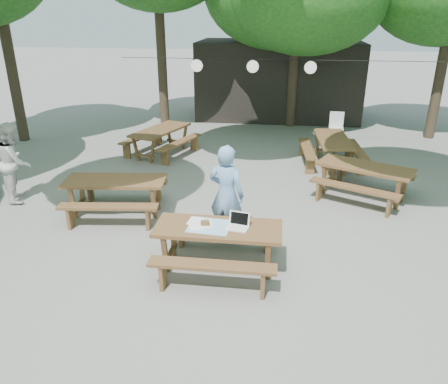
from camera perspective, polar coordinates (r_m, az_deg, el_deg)
ground at (r=7.74m, az=1.69°, el=-7.48°), size 80.00×80.00×0.00m
pavilion at (r=17.33m, az=7.14°, el=14.38°), size 6.00×3.00×2.80m
main_picnic_table at (r=7.04m, az=-0.75°, el=-7.18°), size 2.00×1.58×0.75m
picnic_table_nw at (r=9.14m, az=-13.85°, el=-0.51°), size 2.08×1.78×0.75m
picnic_table_ne at (r=10.11m, az=17.73°, el=1.35°), size 2.40×2.25×0.75m
picnic_table_far_w at (r=12.73m, az=-8.22°, el=6.58°), size 2.14×2.33×0.75m
picnic_table_far_e at (r=12.06m, az=13.89°, el=5.20°), size 1.71×2.05×0.75m
woman at (r=7.65m, az=0.32°, el=-0.32°), size 0.76×0.62×1.80m
second_person at (r=10.43m, az=-25.67°, el=3.57°), size 0.95×1.04×1.72m
plastic_chair at (r=14.42m, az=14.37°, el=7.48°), size 0.47×0.47×0.90m
laptop at (r=6.82m, az=1.88°, el=-4.16°), size 0.37×0.32×0.24m
tabletop_clutter at (r=6.89m, az=-2.14°, el=-4.36°), size 0.73×0.60×0.08m
paper_lanterns at (r=12.77m, az=3.84°, el=16.05°), size 9.00×0.34×0.38m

